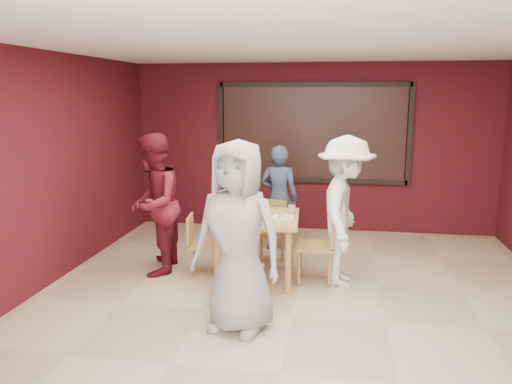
% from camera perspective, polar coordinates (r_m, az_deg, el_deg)
% --- Properties ---
extents(floor, '(7.00, 7.00, 0.00)m').
position_cam_1_polar(floor, '(5.41, 4.17, -13.92)').
color(floor, tan).
rests_on(floor, ground).
extents(window_blinds, '(3.00, 0.02, 1.50)m').
position_cam_1_polar(window_blinds, '(8.37, 6.50, 6.70)').
color(window_blinds, black).
extents(dining_table, '(1.09, 1.09, 0.97)m').
position_cam_1_polar(dining_table, '(6.14, 0.01, -3.74)').
color(dining_table, tan).
rests_on(dining_table, floor).
extents(chair_front, '(0.42, 0.42, 0.79)m').
position_cam_1_polar(chair_front, '(5.49, -1.66, -8.46)').
color(chair_front, '#A77741').
rests_on(chair_front, floor).
extents(chair_back, '(0.54, 0.54, 0.86)m').
position_cam_1_polar(chair_back, '(6.87, 1.45, -4.09)').
color(chair_back, '#A77741').
rests_on(chair_back, floor).
extents(chair_left, '(0.42, 0.42, 0.78)m').
position_cam_1_polar(chair_left, '(6.45, -6.59, -5.61)').
color(chair_left, '#A77741').
rests_on(chair_left, floor).
extents(chair_right, '(0.46, 0.46, 0.93)m').
position_cam_1_polar(chair_right, '(6.15, 7.52, -5.61)').
color(chair_right, '#A77741').
rests_on(chair_right, floor).
extents(diner_front, '(1.04, 0.80, 1.88)m').
position_cam_1_polar(diner_front, '(4.80, -2.12, -5.18)').
color(diner_front, '#959595').
rests_on(diner_front, floor).
extents(diner_back, '(0.61, 0.44, 1.56)m').
position_cam_1_polar(diner_back, '(7.35, 2.64, -0.69)').
color(diner_back, '#303E56').
rests_on(diner_back, floor).
extents(diner_left, '(0.79, 0.96, 1.81)m').
position_cam_1_polar(diner_left, '(6.50, -11.62, -1.37)').
color(diner_left, maroon).
rests_on(diner_left, floor).
extents(diner_right, '(0.76, 1.22, 1.81)m').
position_cam_1_polar(diner_right, '(6.07, 10.13, -2.20)').
color(diner_right, white).
rests_on(diner_right, floor).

